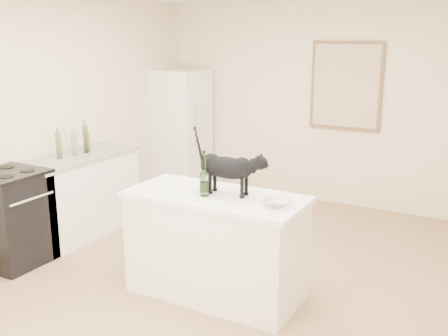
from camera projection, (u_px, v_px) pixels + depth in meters
floor at (218, 281)px, 4.76m from camera, size 5.50×5.50×0.00m
wall_back at (323, 104)px, 6.76m from camera, size 4.50×0.00×4.50m
wall_left at (31, 121)px, 5.49m from camera, size 0.00×5.50×5.50m
island_base at (216, 247)px, 4.44m from camera, size 1.44×0.67×0.86m
island_top at (216, 197)px, 4.32m from camera, size 1.50×0.70×0.04m
left_cabinets at (79, 196)px, 5.82m from camera, size 0.60×1.40×0.86m
left_countertop at (76, 157)px, 5.71m from camera, size 0.62×1.44×0.04m
stove at (12, 219)px, 5.06m from camera, size 0.60×0.60×0.90m
fridge at (180, 130)px, 7.45m from camera, size 0.68×0.68×1.70m
artwork_frame at (346, 86)px, 6.53m from camera, size 0.90×0.03×1.10m
artwork_canvas at (346, 86)px, 6.52m from camera, size 0.82×0.00×1.02m
black_cat at (227, 171)px, 4.27m from camera, size 0.59×0.21×0.40m
wine_bottle at (204, 176)px, 4.24m from camera, size 0.08×0.08×0.33m
glass_bowl at (277, 204)px, 3.99m from camera, size 0.26×0.26×0.05m
fridge_paper at (201, 109)px, 7.22m from camera, size 0.02×0.13×0.16m
counter_bottle_cluster at (76, 143)px, 5.72m from camera, size 0.12×0.47×0.30m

